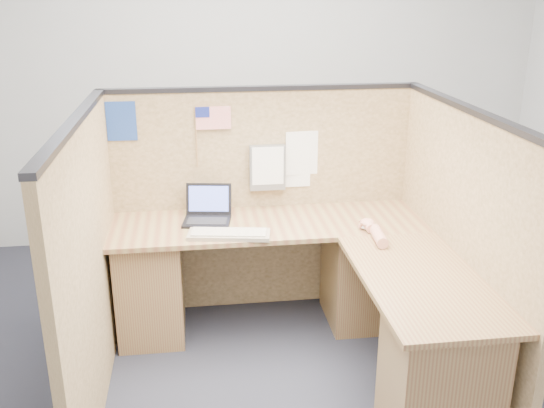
{
  "coord_description": "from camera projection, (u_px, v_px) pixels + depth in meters",
  "views": [
    {
      "loc": [
        -0.45,
        -2.83,
        2.11
      ],
      "look_at": [
        0.0,
        0.5,
        0.91
      ],
      "focal_mm": 40.0,
      "sensor_mm": 36.0,
      "label": 1
    }
  ],
  "objects": [
    {
      "name": "floor",
      "position": [
        284.0,
        386.0,
        3.4
      ],
      "size": [
        5.0,
        5.0,
        0.0
      ],
      "primitive_type": "plane",
      "color": "#1E202B",
      "rests_on": "ground"
    },
    {
      "name": "wall_back",
      "position": [
        244.0,
        79.0,
        5.03
      ],
      "size": [
        5.0,
        0.0,
        5.0
      ],
      "primitive_type": "plane",
      "rotation": [
        1.57,
        0.0,
        0.0
      ],
      "color": "#ABADB0",
      "rests_on": "floor"
    },
    {
      "name": "cubicle_partitions",
      "position": [
        274.0,
        231.0,
        3.54
      ],
      "size": [
        2.06,
        1.83,
        1.53
      ],
      "color": "brown",
      "rests_on": "floor"
    },
    {
      "name": "l_desk",
      "position": [
        308.0,
        298.0,
        3.56
      ],
      "size": [
        1.95,
        1.75,
        0.73
      ],
      "color": "brown",
      "rests_on": "floor"
    },
    {
      "name": "laptop",
      "position": [
        206.0,
        212.0,
        3.82
      ],
      "size": [
        0.32,
        0.32,
        0.21
      ],
      "rotation": [
        0.0,
        0.0,
        -0.15
      ],
      "color": "black",
      "rests_on": "l_desk"
    },
    {
      "name": "keyboard",
      "position": [
        229.0,
        234.0,
        3.56
      ],
      "size": [
        0.5,
        0.24,
        0.03
      ],
      "rotation": [
        0.0,
        0.0,
        -0.17
      ],
      "color": "gray",
      "rests_on": "l_desk"
    },
    {
      "name": "mouse",
      "position": [
        367.0,
        226.0,
        3.67
      ],
      "size": [
        0.11,
        0.08,
        0.04
      ],
      "primitive_type": "ellipsoid",
      "rotation": [
        0.0,
        0.0,
        -0.22
      ],
      "color": "silver",
      "rests_on": "l_desk"
    },
    {
      "name": "hand_forearm",
      "position": [
        375.0,
        232.0,
        3.55
      ],
      "size": [
        0.1,
        0.36,
        0.07
      ],
      "color": "tan",
      "rests_on": "l_desk"
    },
    {
      "name": "blue_poster",
      "position": [
        121.0,
        121.0,
        3.75
      ],
      "size": [
        0.18,
        0.01,
        0.25
      ],
      "primitive_type": "cube",
      "rotation": [
        0.0,
        0.0,
        -0.02
      ],
      "color": "navy",
      "rests_on": "cubicle_partitions"
    },
    {
      "name": "american_flag",
      "position": [
        209.0,
        121.0,
        3.81
      ],
      "size": [
        0.23,
        0.01,
        0.39
      ],
      "color": "olive",
      "rests_on": "cubicle_partitions"
    },
    {
      "name": "file_holder",
      "position": [
        267.0,
        167.0,
        3.95
      ],
      "size": [
        0.23,
        0.05,
        0.3
      ],
      "color": "slate",
      "rests_on": "cubicle_partitions"
    },
    {
      "name": "paper_left",
      "position": [
        303.0,
        153.0,
        3.98
      ],
      "size": [
        0.23,
        0.02,
        0.29
      ],
      "primitive_type": "cube",
      "rotation": [
        0.0,
        0.0,
        0.08
      ],
      "color": "white",
      "rests_on": "cubicle_partitions"
    },
    {
      "name": "paper_right",
      "position": [
        294.0,
        167.0,
        4.0
      ],
      "size": [
        0.22,
        0.01,
        0.28
      ],
      "primitive_type": "cube",
      "rotation": [
        0.0,
        0.0,
        0.01
      ],
      "color": "white",
      "rests_on": "cubicle_partitions"
    }
  ]
}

